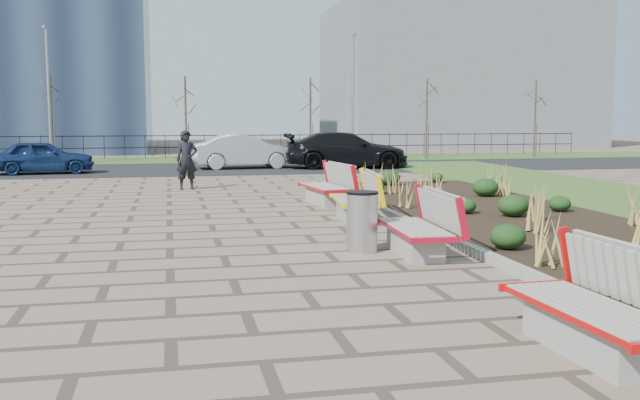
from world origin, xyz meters
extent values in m
plane|color=#756350|center=(0.00, 0.00, 0.00)|extent=(120.00, 120.00, 0.00)
cube|color=black|center=(6.25, 5.00, 0.05)|extent=(4.50, 18.00, 0.10)
cube|color=gray|center=(3.92, 5.00, 0.07)|extent=(0.16, 18.00, 0.15)
cube|color=#33511E|center=(0.00, 28.00, 0.02)|extent=(80.00, 5.00, 0.04)
cube|color=black|center=(0.00, 22.00, 0.01)|extent=(80.00, 7.00, 0.02)
cylinder|color=#B2B2B7|center=(2.25, 3.24, 0.49)|extent=(0.51, 0.51, 0.97)
imported|color=black|center=(-0.29, 13.81, 0.89)|extent=(0.71, 0.52, 1.77)
imported|color=#11244D|center=(-5.51, 20.69, 0.66)|extent=(3.87, 1.89, 1.27)
imported|color=#989B9F|center=(2.28, 21.89, 0.73)|extent=(4.43, 1.91, 1.42)
imported|color=black|center=(6.48, 21.21, 0.77)|extent=(5.36, 2.59, 1.50)
cube|color=slate|center=(20.00, 42.00, 5.00)|extent=(18.00, 12.00, 10.00)
camera|label=1|loc=(-0.81, -7.88, 2.23)|focal=40.00mm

